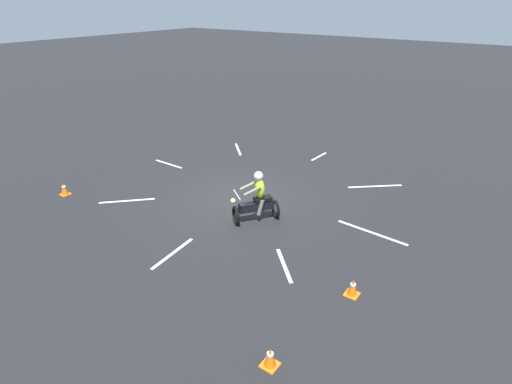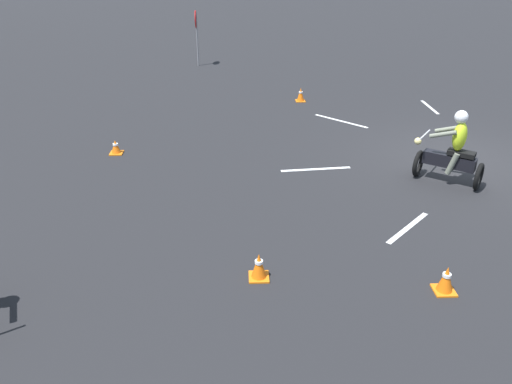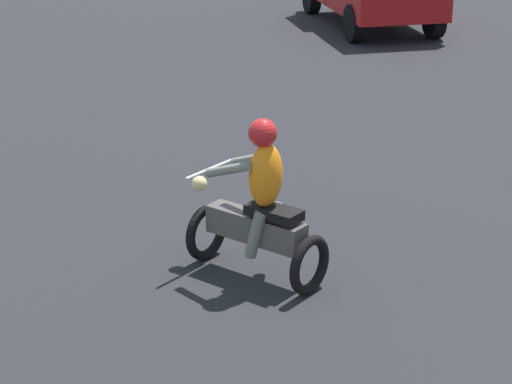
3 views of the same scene
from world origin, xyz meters
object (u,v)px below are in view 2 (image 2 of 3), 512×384
Objects in this scene: stop_sign at (196,27)px; traffic_cone_mid_center at (259,266)px; motorcycle_rider_foreground at (453,152)px; traffic_cone_near_right at (301,95)px; traffic_cone_mid_left at (116,147)px; traffic_cone_near_left at (446,280)px.

traffic_cone_mid_center is at bearing -172.54° from stop_sign.
motorcycle_rider_foreground is 13.95m from stop_sign.
traffic_cone_near_right is 1.28× the size of traffic_cone_mid_left.
stop_sign is 5.20× the size of traffic_cone_near_left.
stop_sign is at bearing 16.70° from traffic_cone_near_left.
motorcycle_rider_foreground is 0.72× the size of stop_sign.
motorcycle_rider_foreground is at bearing -51.73° from traffic_cone_mid_center.
traffic_cone_near_left is 10.47m from traffic_cone_near_right.
traffic_cone_mid_center is (0.44, 2.80, 0.00)m from traffic_cone_near_left.
traffic_cone_mid_center is 6.38m from traffic_cone_mid_left.
traffic_cone_near_right is (10.42, 1.00, 0.01)m from traffic_cone_near_left.
stop_sign reaches higher than traffic_cone_mid_left.
traffic_cone_mid_left is (5.84, 6.20, -0.04)m from traffic_cone_near_left.
traffic_cone_near_left reaches higher than traffic_cone_mid_left.
traffic_cone_near_right is (6.57, 2.52, -0.50)m from motorcycle_rider_foreground.
stop_sign is 15.98m from traffic_cone_mid_center.
traffic_cone_mid_left is at bearing 111.03° from motorcycle_rider_foreground.
motorcycle_rider_foreground is 4.62× the size of traffic_cone_mid_left.
traffic_cone_mid_left is (5.40, 3.40, -0.04)m from traffic_cone_mid_center.
motorcycle_rider_foreground reaches higher than traffic_cone_mid_left.
motorcycle_rider_foreground is 3.76× the size of traffic_cone_near_left.
motorcycle_rider_foreground is at bearing -104.47° from traffic_cone_mid_left.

